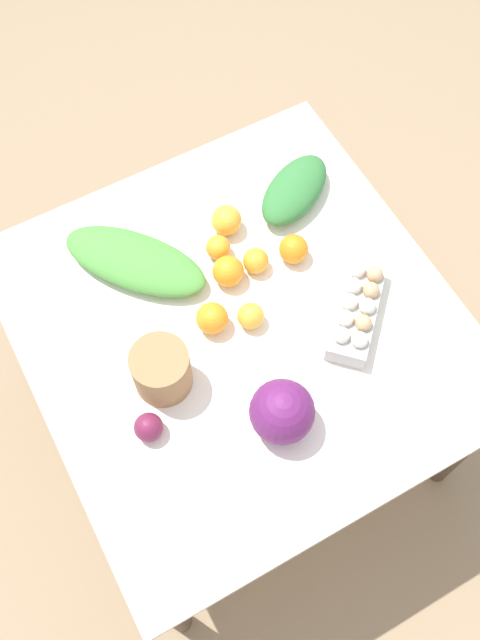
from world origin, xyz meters
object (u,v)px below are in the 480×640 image
cabbage_purple (282,412)px  orange_2 (256,261)px  paper_bag (161,370)px  orange_3 (212,318)px  orange_1 (228,271)px  orange_6 (218,247)px  orange_0 (294,249)px  orange_5 (251,316)px  egg_carton (357,309)px  greens_bunch_dandelion (294,190)px  beet_root (149,427)px  greens_bunch_scallion (135,261)px  orange_4 (226,220)px

cabbage_purple → orange_2: size_ratio=2.24×
paper_bag → orange_3: 0.19m
orange_2 → orange_3: orange_3 is taller
orange_1 → orange_6: (-0.08, 0.01, -0.01)m
orange_0 → orange_5: 0.23m
egg_carton → paper_bag: (-0.08, -0.51, 0.03)m
greens_bunch_dandelion → beet_root: size_ratio=3.80×
orange_6 → orange_3: bearing=-32.0°
orange_2 → orange_3: 0.20m
beet_root → orange_0: size_ratio=0.88×
cabbage_purple → orange_3: bearing=-175.8°
cabbage_purple → orange_3: 0.31m
cabbage_purple → paper_bag: (-0.23, -0.20, -0.01)m
orange_2 → greens_bunch_scallion: bearing=-118.6°
paper_bag → orange_2: bearing=115.9°
egg_carton → orange_4: bearing=66.7°
greens_bunch_dandelion → orange_3: (0.24, -0.38, 0.00)m
orange_5 → orange_3: bearing=-112.9°
orange_4 → orange_6: orange_4 is taller
greens_bunch_scallion → egg_carton: bearing=46.9°
orange_0 → orange_6: orange_0 is taller
paper_bag → greens_bunch_scallion: paper_bag is taller
orange_1 → orange_4: (-0.14, 0.07, -0.00)m
greens_bunch_dandelion → orange_6: (0.06, -0.27, -0.01)m
orange_0 → orange_4: (-0.16, -0.11, 0.00)m
orange_1 → greens_bunch_dandelion: bearing=116.3°
orange_1 → orange_5: orange_1 is taller
orange_2 → orange_4: orange_4 is taller
orange_5 → greens_bunch_dandelion: bearing=133.5°
cabbage_purple → orange_6: bearing=169.4°
paper_bag → greens_bunch_dandelion: bearing=119.5°
cabbage_purple → orange_5: (-0.27, 0.07, -0.04)m
paper_bag → greens_bunch_scallion: 0.33m
orange_1 → orange_3: bearing=-44.8°
beet_root → paper_bag: bearing=139.4°
beet_root → orange_3: bearing=124.0°
paper_bag → orange_5: paper_bag is taller
orange_3 → paper_bag: bearing=-66.6°
greens_bunch_scallion → orange_4: bearing=88.7°
cabbage_purple → orange_2: (-0.40, 0.16, -0.04)m
egg_carton → orange_0: size_ratio=3.43×
orange_2 → orange_4: 0.15m
egg_carton → orange_0: egg_carton is taller
cabbage_purple → greens_bunch_dandelion: 0.65m
orange_2 → orange_6: bearing=-141.9°
orange_2 → orange_4: bearing=-176.5°
greens_bunch_scallion → orange_3: bearing=21.6°
orange_0 → orange_6: bearing=-121.4°
beet_root → orange_0: 0.60m
egg_carton → greens_bunch_dandelion: egg_carton is taller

